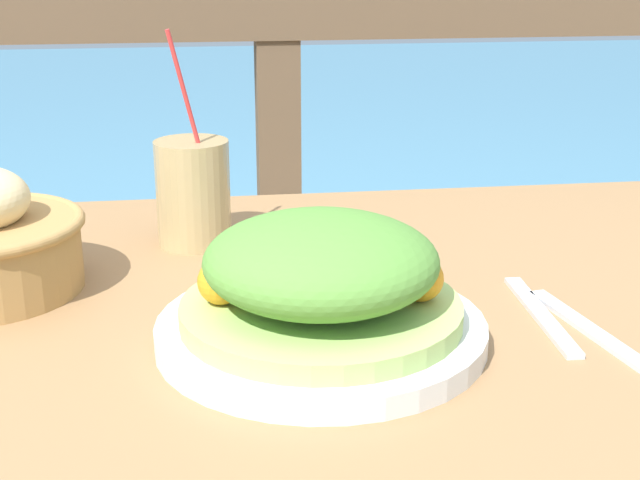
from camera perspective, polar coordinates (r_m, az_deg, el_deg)
name	(u,v)px	position (r m, az deg, el deg)	size (l,w,h in m)	color
patio_table	(338,383)	(0.92, 1.15, -9.13)	(1.24, 0.75, 0.73)	#997047
railing_fence	(278,133)	(1.50, -2.70, 6.85)	(2.80, 0.08, 1.00)	brown
sea_backdrop	(229,141)	(4.05, -5.83, 6.29)	(12.00, 4.00, 0.40)	teal
salad_plate	(321,290)	(0.76, 0.07, -3.25)	(0.29, 0.29, 0.11)	silver
drink_glass	(193,193)	(1.02, -8.12, 3.03)	(0.08, 0.08, 0.25)	tan
fork	(541,315)	(0.86, 13.95, -4.65)	(0.02, 0.18, 0.00)	silver
knife	(588,329)	(0.84, 16.81, -5.46)	(0.05, 0.18, 0.00)	silver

